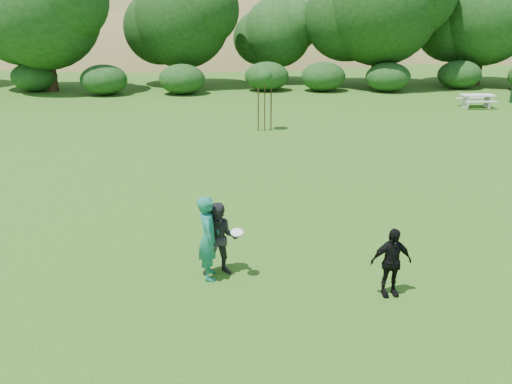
% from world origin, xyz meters
% --- Properties ---
extents(ground, '(120.00, 120.00, 0.00)m').
position_xyz_m(ground, '(0.00, 0.00, 0.00)').
color(ground, '#19470C').
rests_on(ground, ground).
extents(player_teal, '(0.50, 0.71, 1.85)m').
position_xyz_m(player_teal, '(-1.10, 0.76, 0.92)').
color(player_teal, '#186E5A').
rests_on(player_teal, ground).
extents(player_grey, '(0.80, 0.63, 1.63)m').
position_xyz_m(player_grey, '(-0.87, 0.89, 0.82)').
color(player_grey, '#272729').
rests_on(player_grey, ground).
extents(player_black, '(0.88, 0.43, 1.44)m').
position_xyz_m(player_black, '(2.52, -0.10, 0.72)').
color(player_black, black).
rests_on(player_black, ground).
extents(frisbee, '(0.27, 0.27, 0.08)m').
position_xyz_m(frisbee, '(-0.51, 0.68, 1.07)').
color(frisbee, white).
rests_on(frisbee, ground).
extents(sapling, '(0.70, 0.70, 2.85)m').
position_xyz_m(sapling, '(0.95, 14.36, 2.42)').
color(sapling, '#3C2817').
rests_on(sapling, ground).
extents(picnic_table, '(1.80, 1.48, 0.76)m').
position_xyz_m(picnic_table, '(13.62, 19.57, 0.52)').
color(picnic_table, silver).
rests_on(picnic_table, ground).
extents(hillside, '(150.00, 72.00, 52.00)m').
position_xyz_m(hillside, '(-0.56, 68.45, -11.97)').
color(hillside, olive).
rests_on(hillside, ground).
extents(tree_row, '(53.92, 10.38, 9.62)m').
position_xyz_m(tree_row, '(3.23, 28.68, 4.87)').
color(tree_row, '#3A2616').
rests_on(tree_row, ground).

